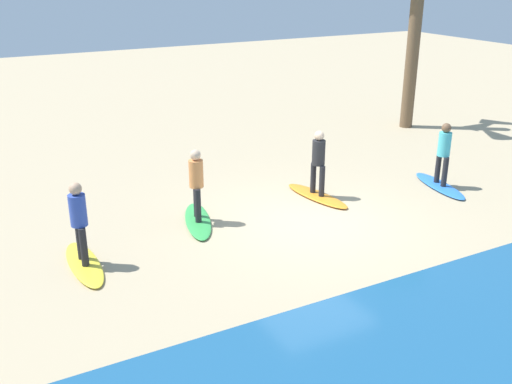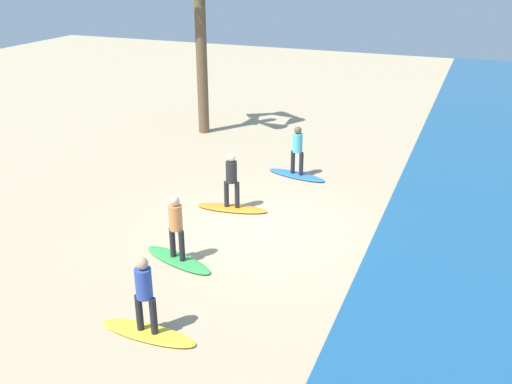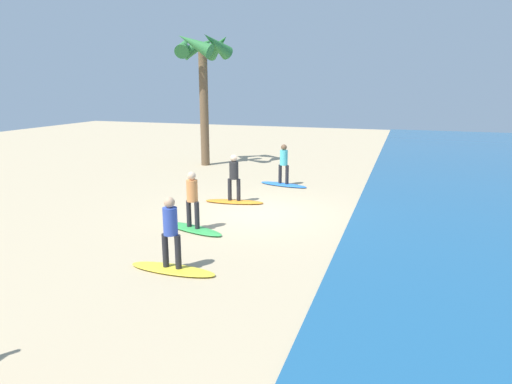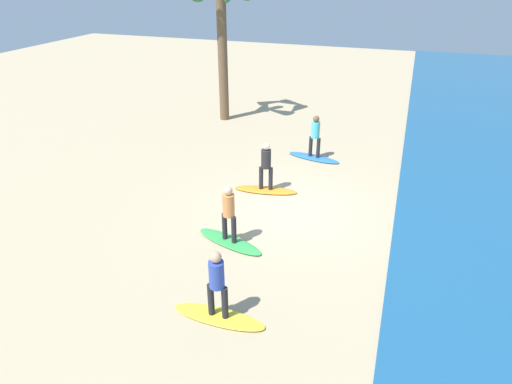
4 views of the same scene
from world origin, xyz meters
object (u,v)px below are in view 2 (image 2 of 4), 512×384
object	(u,v)px
surfer_orange	(231,177)
surfer_green	(176,223)
surfer_blue	(297,147)
surfboard_blue	(297,175)
surfboard_yellow	(148,333)
surfer_yellow	(144,290)
surfboard_orange	(232,208)
surfboard_green	(178,260)

from	to	relation	value
surfer_orange	surfer_green	world-z (taller)	same
surfer_blue	surfer_orange	xyz separation A→B (m)	(3.24, -0.93, 0.00)
surfboard_blue	surfboard_yellow	bearing A→B (deg)	-78.84
surfer_green	surfboard_yellow	bearing A→B (deg)	17.27
surfer_green	surfboard_blue	bearing A→B (deg)	171.95
surfboard_yellow	surfer_yellow	distance (m)	0.99
surfboard_orange	surfer_orange	xyz separation A→B (m)	(0.00, 0.00, 0.99)
surfer_blue	surfer_green	xyz separation A→B (m)	(6.48, -0.92, 0.00)
surfboard_yellow	surfer_yellow	xyz separation A→B (m)	(0.00, 0.00, 0.99)
surfer_blue	surfer_yellow	distance (m)	9.24
surfer_blue	surfboard_green	distance (m)	6.62
surfboard_green	surfer_green	size ratio (longest dim) A/B	1.28
surfer_orange	surfer_yellow	world-z (taller)	same
surfer_green	surfer_orange	bearing A→B (deg)	-179.85
surfboard_orange	surfboard_yellow	world-z (taller)	same
surfboard_green	surfer_green	bearing A→B (deg)	0.00
surfer_blue	surfer_green	size ratio (longest dim) A/B	1.00
surfboard_orange	surfboard_green	world-z (taller)	same
surfboard_orange	surfer_yellow	world-z (taller)	surfer_yellow
surfboard_yellow	surfer_yellow	bearing A→B (deg)	-86.11
surfboard_blue	surfer_orange	bearing A→B (deg)	-94.40
surfer_blue	surfboard_orange	bearing A→B (deg)	-15.92
surfboard_yellow	surfer_blue	bearing A→B (deg)	89.95
surfer_blue	surfboard_yellow	size ratio (longest dim) A/B	0.78
surfboard_orange	surfer_blue	bearing A→B (deg)	65.40
surfer_orange	surfer_green	bearing A→B (deg)	0.15
surfboard_blue	surfboard_yellow	size ratio (longest dim) A/B	1.00
surfer_blue	surfboard_green	xyz separation A→B (m)	(6.48, -0.92, -0.99)
surfboard_green	surfer_yellow	distance (m)	3.05
surfboard_blue	surfer_green	bearing A→B (deg)	-86.52
surfer_orange	surfboard_orange	bearing A→B (deg)	-116.57
surfer_green	surfer_blue	bearing A→B (deg)	171.95
surfer_green	surfer_yellow	xyz separation A→B (m)	(2.76, 0.86, 0.00)
surfer_orange	surfer_yellow	xyz separation A→B (m)	(6.00, 0.87, 0.00)
surfboard_blue	surfer_blue	xyz separation A→B (m)	(0.00, -0.00, 0.99)
surfer_blue	surfer_green	distance (m)	6.55
surfboard_green	surfboard_yellow	xyz separation A→B (m)	(2.76, 0.86, 0.00)
surfer_blue	surfboard_blue	bearing A→B (deg)	90.00
surfboard_orange	surfer_orange	world-z (taller)	surfer_orange
surfboard_green	surfboard_yellow	size ratio (longest dim) A/B	1.00
surfboard_blue	surfboard_green	world-z (taller)	same
surfboard_orange	surfer_yellow	xyz separation A→B (m)	(6.00, 0.87, 0.99)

